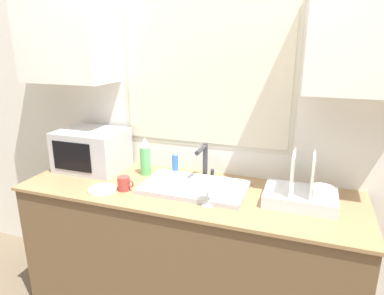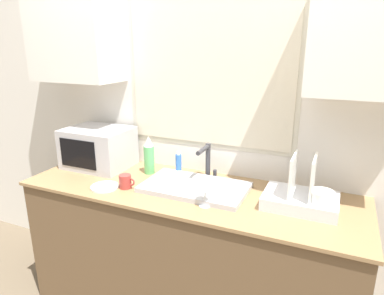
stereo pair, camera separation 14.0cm
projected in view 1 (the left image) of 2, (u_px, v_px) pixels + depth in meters
countertop at (187, 252)px, 2.22m from camera, size 2.07×0.68×0.90m
wall_back at (204, 99)px, 2.23m from camera, size 6.00×0.38×2.60m
sink_basin at (194, 187)px, 2.08m from camera, size 0.63×0.37×0.03m
faucet at (205, 158)px, 2.21m from camera, size 0.08×0.19×0.23m
microwave at (92, 150)px, 2.39m from camera, size 0.45×0.35×0.28m
dish_rack at (302, 194)px, 1.88m from camera, size 0.39×0.27×0.29m
spray_bottle at (145, 157)px, 2.29m from camera, size 0.07×0.07×0.26m
soap_bottle at (175, 164)px, 2.30m from camera, size 0.04×0.04×0.16m
mug_near_sink at (124, 183)px, 2.06m from camera, size 0.11×0.07×0.09m
wine_glass at (208, 183)px, 1.84m from camera, size 0.07×0.07×0.18m
small_plate at (103, 189)px, 2.07m from camera, size 0.17×0.17×0.01m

